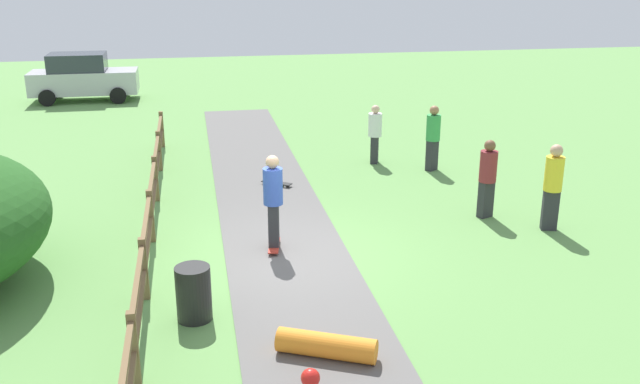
{
  "coord_description": "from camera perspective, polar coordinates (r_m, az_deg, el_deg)",
  "views": [
    {
      "loc": [
        -1.65,
        -12.24,
        5.44
      ],
      "look_at": [
        0.79,
        0.84,
        1.0
      ],
      "focal_mm": 38.96,
      "sensor_mm": 36.0,
      "label": 1
    }
  ],
  "objects": [
    {
      "name": "bystander_maroon",
      "position": [
        15.66,
        13.6,
        1.37
      ],
      "size": [
        0.5,
        0.5,
        1.76
      ],
      "color": "#2D2D33",
      "rests_on": "ground_plane"
    },
    {
      "name": "skateboard_loose",
      "position": [
        17.64,
        -3.58,
        0.76
      ],
      "size": [
        0.76,
        0.64,
        0.08
      ],
      "color": "black",
      "rests_on": "asphalt_path"
    },
    {
      "name": "parked_car_silver",
      "position": [
        30.07,
        -18.9,
        8.91
      ],
      "size": [
        4.2,
        2.0,
        1.92
      ],
      "color": "#B7B7BC",
      "rests_on": "ground_plane"
    },
    {
      "name": "asphalt_path",
      "position": [
        13.49,
        -2.67,
        -5.3
      ],
      "size": [
        2.4,
        28.0,
        0.02
      ],
      "primitive_type": "cube",
      "color": "#605E5B",
      "rests_on": "ground_plane"
    },
    {
      "name": "skater_fallen",
      "position": [
        10.13,
        0.42,
        -12.69
      ],
      "size": [
        1.47,
        1.37,
        0.36
      ],
      "color": "orange",
      "rests_on": "asphalt_path"
    },
    {
      "name": "bystander_white",
      "position": [
        19.51,
        4.53,
        4.97
      ],
      "size": [
        0.49,
        0.49,
        1.66
      ],
      "color": "#2D2D33",
      "rests_on": "ground_plane"
    },
    {
      "name": "wooden_fence",
      "position": [
        13.17,
        -14.01,
        -3.37
      ],
      "size": [
        0.12,
        18.12,
        1.1
      ],
      "color": "brown",
      "rests_on": "ground_plane"
    },
    {
      "name": "skater_riding",
      "position": [
        13.43,
        -3.87,
        -0.44
      ],
      "size": [
        0.44,
        0.82,
        1.92
      ],
      "color": "#B23326",
      "rests_on": "asphalt_path"
    },
    {
      "name": "bystander_yellow",
      "position": [
        15.26,
        18.59,
        0.71
      ],
      "size": [
        0.48,
        0.48,
        1.87
      ],
      "color": "#2D2D33",
      "rests_on": "ground_plane"
    },
    {
      "name": "ground_plane",
      "position": [
        13.49,
        -2.67,
        -5.34
      ],
      "size": [
        60.0,
        60.0,
        0.0
      ],
      "primitive_type": "plane",
      "color": "#60934C"
    },
    {
      "name": "trash_bin",
      "position": [
        11.25,
        -10.34,
        -8.19
      ],
      "size": [
        0.56,
        0.56,
        0.9
      ],
      "primitive_type": "cylinder",
      "color": "black",
      "rests_on": "ground_plane"
    },
    {
      "name": "bystander_green",
      "position": [
        18.99,
        9.27,
        4.66
      ],
      "size": [
        0.53,
        0.53,
        1.78
      ],
      "color": "#2D2D33",
      "rests_on": "ground_plane"
    }
  ]
}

